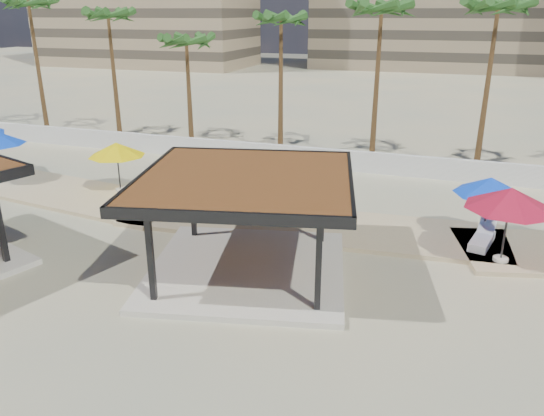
% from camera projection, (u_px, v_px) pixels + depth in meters
% --- Properties ---
extents(ground, '(200.00, 200.00, 0.00)m').
position_uv_depth(ground, '(188.00, 299.00, 16.88)').
color(ground, '#C9B485').
rests_on(ground, ground).
extents(promenade, '(44.45, 7.97, 0.24)m').
position_uv_depth(promenade, '(310.00, 221.00, 23.06)').
color(promenade, '#C6B284').
rests_on(promenade, ground).
extents(boundary_wall, '(56.00, 0.30, 1.20)m').
position_uv_depth(boundary_wall, '(314.00, 158.00, 30.87)').
color(boundary_wall, silver).
rests_on(boundary_wall, ground).
extents(pavilion_central, '(8.35, 8.35, 3.56)m').
position_uv_depth(pavilion_central, '(246.00, 215.00, 17.95)').
color(pavilion_central, beige).
rests_on(pavilion_central, ground).
extents(umbrella_b, '(2.81, 2.81, 2.46)m').
position_uv_depth(umbrella_b, '(116.00, 150.00, 25.80)').
color(umbrella_b, beige).
rests_on(umbrella_b, promenade).
extents(umbrella_c, '(3.79, 3.79, 2.77)m').
position_uv_depth(umbrella_c, '(511.00, 199.00, 18.26)').
color(umbrella_c, beige).
rests_on(umbrella_c, promenade).
extents(umbrella_d, '(2.80, 2.80, 2.45)m').
position_uv_depth(umbrella_d, '(490.00, 186.00, 20.43)').
color(umbrella_d, beige).
rests_on(umbrella_d, promenade).
extents(lounger_a, '(0.77, 1.99, 0.74)m').
position_uv_depth(lounger_a, '(138.00, 185.00, 26.76)').
color(lounger_a, white).
rests_on(lounger_a, promenade).
extents(lounger_b, '(1.08, 2.07, 0.75)m').
position_uv_depth(lounger_b, '(482.00, 240.00, 20.36)').
color(lounger_b, white).
rests_on(lounger_b, promenade).
extents(palm_a, '(3.00, 3.00, 9.97)m').
position_uv_depth(palm_a, '(29.00, 9.00, 36.38)').
color(palm_a, brown).
rests_on(palm_a, ground).
extents(palm_b, '(3.00, 3.00, 9.22)m').
position_uv_depth(palm_b, '(108.00, 20.00, 35.17)').
color(palm_b, brown).
rests_on(palm_b, ground).
extents(palm_c, '(3.00, 3.00, 7.68)m').
position_uv_depth(palm_c, '(186.00, 45.00, 33.35)').
color(palm_c, brown).
rests_on(palm_c, ground).
extents(palm_d, '(3.00, 3.00, 9.02)m').
position_uv_depth(palm_d, '(281.00, 24.00, 31.81)').
color(palm_d, brown).
rests_on(palm_d, ground).
extents(palm_e, '(3.00, 3.00, 9.59)m').
position_uv_depth(palm_e, '(381.00, 15.00, 29.38)').
color(palm_e, brown).
rests_on(palm_e, ground).
extents(palm_f, '(3.00, 3.00, 9.67)m').
position_uv_depth(palm_f, '(497.00, 14.00, 27.72)').
color(palm_f, brown).
rests_on(palm_f, ground).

